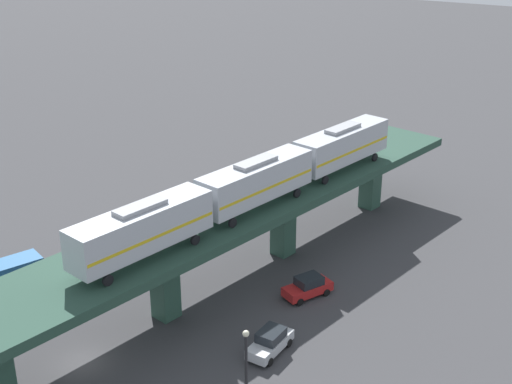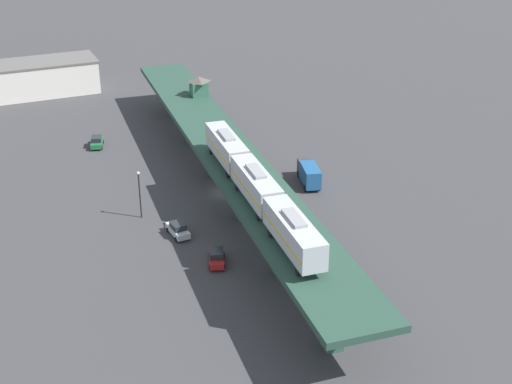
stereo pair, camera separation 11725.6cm
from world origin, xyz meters
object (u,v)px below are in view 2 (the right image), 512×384
Objects in this scene: street_car_green at (97,142)px; street_lamp at (140,191)px; subway_train at (256,184)px; delivery_truck at (309,173)px; street_car_silver at (178,229)px; warehouse_building at (27,79)px; signal_hut at (199,86)px; street_car_red at (217,257)px.

street_lamp reaches higher than street_car_green.
subway_train is 4.91× the size of delivery_truck.
delivery_truck is (17.71, 13.31, -7.88)m from subway_train.
street_car_silver and street_car_green have the same top height.
signal_hut is at bearing -62.66° from warehouse_building.
street_car_red is at bearing -79.59° from street_lamp.
street_car_green is (-18.01, 3.69, -7.96)m from signal_hut.
warehouse_building is at bearing 93.11° from street_car_green.
street_car_green is (1.96, 35.32, 0.00)m from street_car_silver.
street_car_silver is at bearing 95.99° from street_car_red.
signal_hut is at bearing 64.80° from street_car_red.
subway_train is 23.51m from delivery_truck.
signal_hut is 20.03m from street_car_green.
signal_hut is 0.86× the size of street_car_silver.
subway_train is 79.90m from warehouse_building.
street_car_red is 26.44m from delivery_truck.
street_lamp is at bearing -132.17° from signal_hut.
warehouse_building is (2.11, 62.78, -0.70)m from street_lamp.
delivery_truck is at bearing -7.25° from street_lamp.
signal_hut is 45.42m from street_car_red.
street_car_green is at bearing 81.87° from street_lamp.
street_car_silver is at bearing -74.43° from street_lamp.
subway_train is 1.24× the size of warehouse_building.
delivery_truck is at bearing 29.09° from street_car_red.
street_car_green is at bearing 88.66° from street_car_red.
subway_train reaches higher than street_lamp.
subway_train is 5.31× the size of street_lamp.
street_car_green is 0.16× the size of warehouse_building.
signal_hut is 33.13m from street_lamp.
signal_hut is 0.13× the size of warehouse_building.
delivery_truck is (24.03, 4.01, 0.82)m from street_car_silver.
street_lamp is (-2.97, 16.17, 3.17)m from street_car_red.
subway_train is 43.14m from signal_hut.
subway_train is 10.25m from street_car_red.
street_lamp is at bearing 172.75° from delivery_truck.
street_car_red is at bearing 175.11° from subway_train.
street_car_red is 16.74m from street_lamp.
street_car_green is at bearing 125.18° from delivery_truck.
subway_train reaches higher than street_car_red.
street_car_green is 34.93m from warehouse_building.
street_car_green is 0.63× the size of delivery_truck.
street_car_silver is 0.95× the size of street_car_green.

